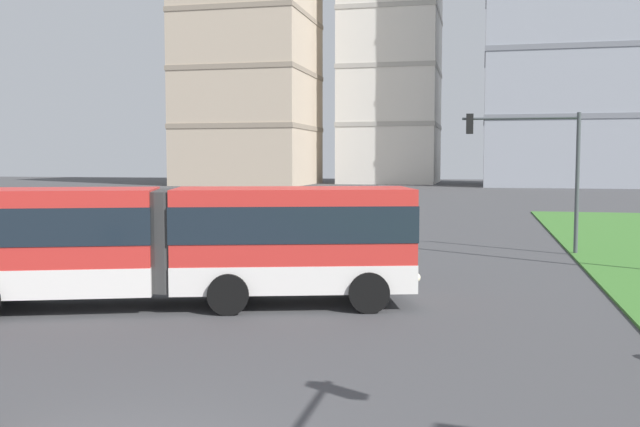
# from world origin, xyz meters

# --- Properties ---
(articulated_bus) EXTENTS (11.96, 6.06, 3.00)m
(articulated_bus) POSITION_xyz_m (-3.12, 9.52, 1.65)
(articulated_bus) COLOR red
(articulated_bus) RESTS_ON ground
(car_silver_hatch) EXTENTS (4.51, 2.26, 1.58)m
(car_silver_hatch) POSITION_xyz_m (-6.04, 19.75, 0.75)
(car_silver_hatch) COLOR #B7BABF
(car_silver_hatch) RESTS_ON ground
(traffic_light_far_right) EXTENTS (4.51, 0.28, 5.55)m
(traffic_light_far_right) POSITION_xyz_m (6.36, 22.00, 3.89)
(traffic_light_far_right) COLOR #474C51
(traffic_light_far_right) RESTS_ON ground
(apartment_tower_west) EXTENTS (18.56, 19.06, 40.46)m
(apartment_tower_west) POSITION_xyz_m (-30.00, 95.37, 20.25)
(apartment_tower_west) COLOR #C6B299
(apartment_tower_west) RESTS_ON ground
(apartment_tower_westcentre) EXTENTS (15.07, 17.72, 43.60)m
(apartment_tower_westcentre) POSITION_xyz_m (-10.10, 107.44, 21.82)
(apartment_tower_westcentre) COLOR silver
(apartment_tower_westcentre) RESTS_ON ground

